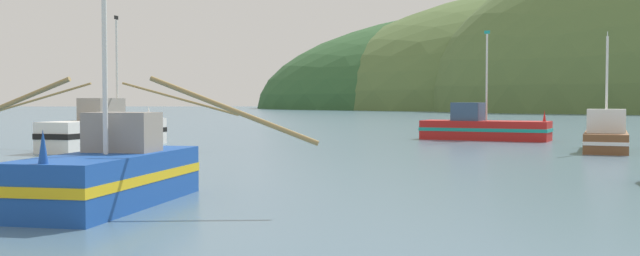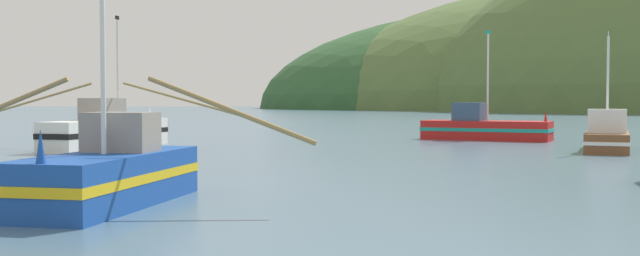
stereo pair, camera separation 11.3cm
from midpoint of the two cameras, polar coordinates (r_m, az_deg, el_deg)
hill_mid_right at (r=234.76m, az=22.42°, el=1.43°), size 185.26×148.21×75.03m
hill_far_right at (r=241.43m, az=16.49°, el=1.53°), size 175.43×140.35×63.84m
fishing_boat_white at (r=39.41m, az=-16.49°, el=-0.22°), size 14.16×9.50×7.09m
fishing_boat_red at (r=46.87m, az=13.01°, el=0.03°), size 8.24×6.13×6.96m
fishing_boat_blue at (r=17.92m, az=-16.21°, el=-3.55°), size 9.87×6.49×6.02m
fishing_boat_brown at (r=38.26m, az=21.98°, el=-0.76°), size 4.44×6.37×5.92m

